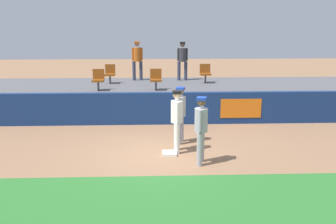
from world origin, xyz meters
TOP-DOWN VIEW (x-y plane):
  - ground_plane at (0.00, 0.00)m, footprint 60.00×60.00m
  - grass_foreground_strip at (0.00, -2.91)m, footprint 18.00×2.80m
  - first_base at (0.30, -0.03)m, footprint 0.40×0.40m
  - player_fielder_home at (0.52, 0.23)m, footprint 0.34×0.56m
  - player_runner_visitor at (0.68, 1.04)m, footprint 0.42×0.47m
  - player_coach_visitor at (1.08, -0.73)m, footprint 0.42×0.48m
  - field_wall at (0.02, 3.30)m, footprint 18.00×0.26m
  - bleacher_platform at (0.00, 5.87)m, footprint 18.00×4.80m
  - seat_back_left at (-2.06, 6.54)m, footprint 0.44×0.44m
  - seat_front_left at (-2.32, 4.74)m, footprint 0.45×0.44m
  - seat_back_right at (2.20, 6.54)m, footprint 0.47×0.44m
  - seat_front_center at (-0.03, 4.74)m, footprint 0.45×0.44m
  - spectator_hooded at (1.23, 7.37)m, footprint 0.50×0.34m
  - spectator_capped at (-0.88, 7.48)m, footprint 0.51×0.35m

SIDE VIEW (x-z plane):
  - ground_plane at x=0.00m, z-range 0.00..0.00m
  - grass_foreground_strip at x=0.00m, z-range 0.00..0.01m
  - first_base at x=0.30m, z-range 0.00..0.08m
  - bleacher_platform at x=0.00m, z-range 0.00..1.02m
  - field_wall at x=0.02m, z-range 0.00..1.18m
  - player_runner_visitor at x=0.68m, z-range 0.14..1.88m
  - player_fielder_home at x=0.52m, z-range 0.14..1.92m
  - player_coach_visitor at x=1.08m, z-range 0.14..1.92m
  - seat_back_left at x=-2.06m, z-range 1.07..1.91m
  - seat_front_left at x=-2.32m, z-range 1.07..1.91m
  - seat_front_center at x=-0.03m, z-range 1.07..1.91m
  - seat_back_right at x=2.20m, z-range 1.07..1.91m
  - spectator_hooded at x=1.23m, z-range 1.16..2.95m
  - spectator_capped at x=-0.88m, z-range 1.17..2.98m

